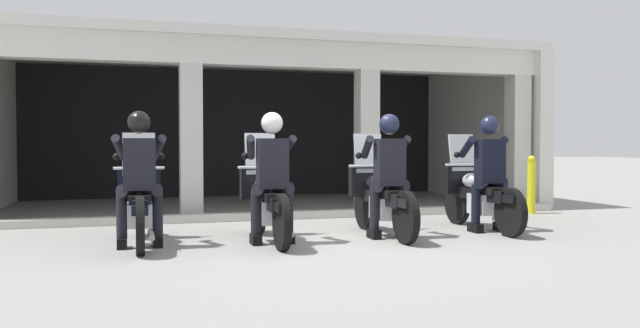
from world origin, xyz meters
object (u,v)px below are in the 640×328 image
Objects in this scene: motorcycle_far_right at (477,194)px; police_officer_far_right at (488,163)px; police_officer_center_right at (389,165)px; police_officer_center_left at (272,166)px; motorcycle_center_right at (380,197)px; police_officer_far_left at (139,167)px; motorcycle_far_left at (140,202)px; motorcycle_center_left at (267,200)px; bollard_kerbside at (531,185)px.

police_officer_far_right reaches higher than motorcycle_far_right.
police_officer_center_right is 0.78× the size of motorcycle_far_right.
police_officer_center_left is 1.00× the size of police_officer_far_right.
police_officer_far_left is at bearing -167.41° from motorcycle_center_right.
police_officer_far_right is (4.59, -0.25, 0.44)m from motorcycle_far_left.
motorcycle_center_left reaches higher than bollard_kerbside.
motorcycle_center_left is at bearing -164.90° from motorcycle_far_right.
police_officer_center_left is at bearing -158.38° from bollard_kerbside.
police_officer_center_left is 1.00× the size of police_officer_center_right.
motorcycle_center_right is 1.54m from motorcycle_far_right.
police_officer_center_right is at bearing -163.07° from police_officer_far_right.
motorcycle_far_left is 1.29× the size of police_officer_center_left.
bollard_kerbside is (3.46, 1.65, -0.00)m from motorcycle_center_right.
motorcycle_center_left and motorcycle_center_right have the same top height.
police_officer_center_right is 1.54m from police_officer_far_right.
police_officer_center_right is at bearing -0.90° from motorcycle_far_left.
police_officer_far_right is (3.06, 0.19, 0.00)m from police_officer_center_left.
police_officer_far_left is at bearing -172.71° from police_officer_center_right.
motorcycle_far_left reaches higher than bollard_kerbside.
police_officer_far_right reaches higher than motorcycle_far_left.
bollard_kerbside is (6.53, 1.54, -0.00)m from motorcycle_far_left.
motorcycle_far_right is at bearing 17.32° from police_officer_center_left.
motorcycle_center_left is 3.09m from police_officer_far_right.
police_officer_center_left is 3.07m from police_officer_far_right.
police_officer_center_left is 5.39m from bollard_kerbside.
police_officer_center_right is at bearing -152.86° from motorcycle_far_right.
motorcycle_far_left is at bearing -177.22° from motorcycle_center_left.
motorcycle_center_right is 1.00× the size of motorcycle_far_right.
bollard_kerbside is (5.00, 1.98, -0.44)m from police_officer_center_left.
motorcycle_far_left and motorcycle_center_left have the same top height.
motorcycle_far_right is at bearing 12.09° from motorcycle_center_left.
motorcycle_far_left is 1.00× the size of motorcycle_far_right.
motorcycle_center_left is 2.03× the size of bollard_kerbside.
motorcycle_far_left is 3.12m from police_officer_center_right.
motorcycle_far_right is at bearing 14.70° from motorcycle_center_right.
police_officer_far_left reaches higher than motorcycle_far_right.
motorcycle_far_left is 1.65m from police_officer_center_left.
motorcycle_center_left is (1.53, 0.13, -0.44)m from police_officer_far_left.
motorcycle_far_right reaches higher than bollard_kerbside.
police_officer_far_right is at bearing 4.12° from motorcycle_center_right.
police_officer_far_left is 4.63m from motorcycle_far_right.
motorcycle_far_right is (3.06, 0.47, -0.44)m from police_officer_center_left.
motorcycle_center_right is at bearing 10.25° from motorcycle_center_left.
police_officer_far_right is (4.59, 0.03, 0.00)m from police_officer_far_left.
motorcycle_center_right is at bearing -163.07° from motorcycle_far_right.
motorcycle_far_left is at bearing -166.71° from bollard_kerbside.
police_officer_far_left is at bearing -166.65° from motorcycle_center_left.
police_officer_center_right is at bearing -0.30° from motorcycle_center_left.
motorcycle_center_right is (1.53, 0.33, -0.44)m from police_officer_center_left.
police_officer_center_right and police_officer_far_right have the same top height.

